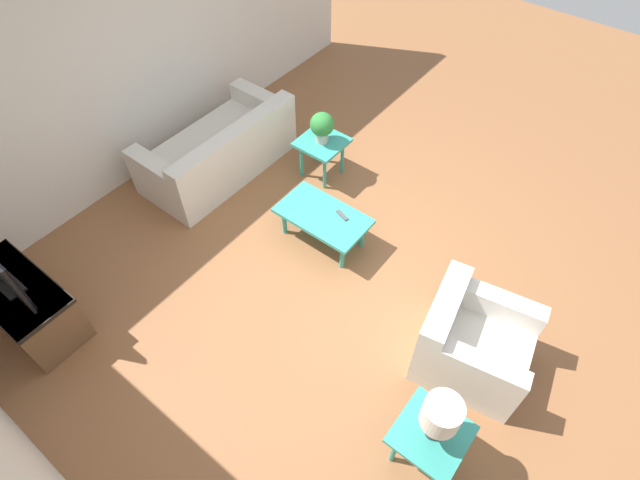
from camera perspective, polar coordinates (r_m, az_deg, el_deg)
ground_plane at (r=5.21m, az=3.73°, el=-3.97°), size 14.00×14.00×0.00m
wall_right at (r=6.06m, az=-21.23°, el=18.72°), size 0.12×7.20×2.70m
sofa at (r=6.22m, az=-11.37°, el=9.90°), size 0.94×1.87×0.75m
armchair at (r=4.59m, az=16.78°, el=-11.21°), size 1.01×0.96×0.81m
coffee_table at (r=5.24m, az=0.33°, el=2.58°), size 0.97×0.55×0.39m
side_table_plant at (r=5.95m, az=0.22°, el=10.67°), size 0.52×0.52×0.50m
side_table_lamp at (r=4.06m, az=12.48°, el=-21.12°), size 0.52×0.52×0.50m
tv_stand_chest at (r=5.36m, az=-30.65°, el=-6.33°), size 1.11×0.55×0.59m
potted_plant at (r=5.77m, az=0.23°, el=12.93°), size 0.28×0.28×0.38m
table_lamp at (r=3.67m, az=13.64°, el=-18.95°), size 0.28×0.28×0.50m
remote_control at (r=5.19m, az=2.54°, el=2.85°), size 0.16×0.09×0.02m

